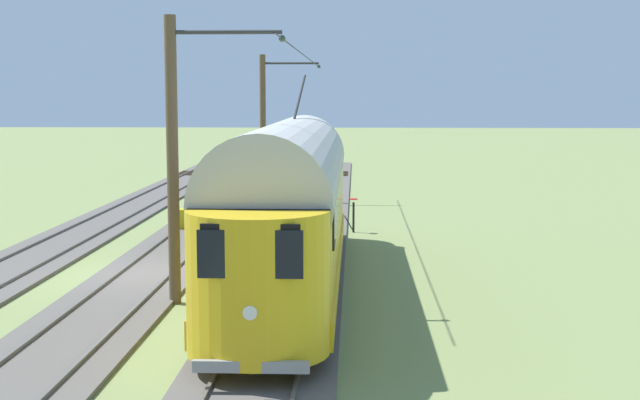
# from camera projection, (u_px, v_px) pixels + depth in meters

# --- Properties ---
(ground_plane) EXTENTS (220.00, 220.00, 0.00)m
(ground_plane) POSITION_uv_depth(u_px,v_px,m) (147.00, 276.00, 24.29)
(ground_plane) COLOR olive
(track_streetcar_siding) EXTENTS (2.80, 80.00, 0.18)m
(track_streetcar_siding) POSITION_uv_depth(u_px,v_px,m) (293.00, 273.00, 24.43)
(track_streetcar_siding) COLOR #56514C
(track_streetcar_siding) RESTS_ON ground
(track_adjacent_siding) EXTENTS (2.80, 80.00, 0.18)m
(track_adjacent_siding) POSITION_uv_depth(u_px,v_px,m) (150.00, 272.00, 24.59)
(track_adjacent_siding) COLOR #56514C
(track_adjacent_siding) RESTS_ON ground
(track_third_siding) EXTENTS (2.80, 80.00, 0.18)m
(track_third_siding) POSITION_uv_depth(u_px,v_px,m) (8.00, 271.00, 24.75)
(track_third_siding) COLOR #56514C
(track_third_siding) RESTS_ON ground
(vintage_streetcar) EXTENTS (2.65, 16.90, 5.46)m
(vintage_streetcar) POSITION_uv_depth(u_px,v_px,m) (289.00, 201.00, 22.58)
(vintage_streetcar) COLOR gold
(vintage_streetcar) RESTS_ON ground
(catenary_pole_foreground) EXTENTS (2.82, 0.28, 6.81)m
(catenary_pole_foreground) POSITION_uv_depth(u_px,v_px,m) (265.00, 125.00, 40.92)
(catenary_pole_foreground) COLOR brown
(catenary_pole_foreground) RESTS_ON ground
(catenary_pole_mid_near) EXTENTS (2.82, 0.28, 6.81)m
(catenary_pole_mid_near) POSITION_uv_depth(u_px,v_px,m) (176.00, 155.00, 20.72)
(catenary_pole_mid_near) COLOR brown
(catenary_pole_mid_near) RESTS_ON ground
(overhead_wire_run) EXTENTS (2.62, 24.36, 0.18)m
(overhead_wire_run) POSITION_uv_depth(u_px,v_px,m) (305.00, 58.00, 31.05)
(overhead_wire_run) COLOR black
(overhead_wire_run) RESTS_ON ground
(switch_stand) EXTENTS (0.50, 0.30, 1.24)m
(switch_stand) POSITION_uv_depth(u_px,v_px,m) (353.00, 213.00, 31.96)
(switch_stand) COLOR black
(switch_stand) RESTS_ON ground
(track_end_bumper) EXTENTS (1.80, 0.60, 0.80)m
(track_end_bumper) POSITION_uv_depth(u_px,v_px,m) (200.00, 220.00, 32.40)
(track_end_bumper) COLOR #B2A519
(track_end_bumper) RESTS_ON ground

